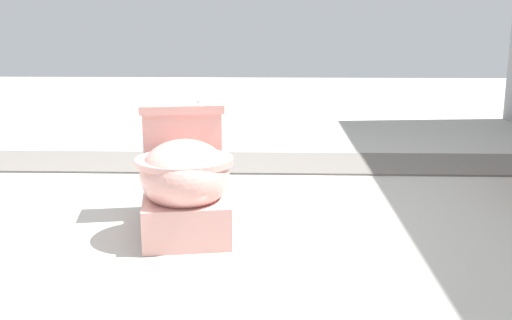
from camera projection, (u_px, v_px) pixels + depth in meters
The scene contains 3 objects.
ground_plane at pixel (154, 226), 2.57m from camera, with size 14.00×14.00×0.00m, color #A8A59E.
gravel_strip at pixel (272, 163), 3.70m from camera, with size 0.56×8.00×0.01m, color #605B56.
toilet at pixel (184, 178), 2.49m from camera, with size 0.69×0.48×0.52m.
Camera 1 is at (2.43, 0.52, 0.86)m, focal length 42.00 mm.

